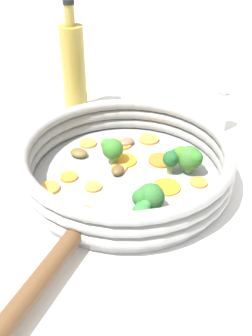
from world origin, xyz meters
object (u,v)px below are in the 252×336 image
carrot_slice_10 (49,188)px  broccoli_floret_4 (149,197)px  broccoli_floret_3 (112,149)px  salt_shaker (220,107)px  carrot_slice_0 (119,168)px  skillet (126,178)px  carrot_slice_2 (122,161)px  carrot_slice_8 (167,187)px  broccoli_floret_1 (172,158)px  broccoli_floret_0 (189,158)px  mushroom_piece_1 (126,142)px  carrot_slice_1 (69,175)px  broccoli_floret_2 (142,212)px  carrot_slice_3 (88,143)px  carrot_slice_11 (149,139)px  mushroom_piece_2 (79,153)px  carrot_slice_7 (93,187)px  carrot_slice_5 (199,183)px  oil_bottle (74,68)px  mushroom_piece_0 (118,170)px  carrot_slice_4 (161,160)px  carrot_slice_6 (123,144)px  carrot_slice_9 (82,215)px

carrot_slice_10 → broccoli_floret_4: size_ratio=0.66×
broccoli_floret_3 → salt_shaker: 0.27m
carrot_slice_0 → broccoli_floret_3: broccoli_floret_3 is taller
skillet → carrot_slice_2: 0.04m
carrot_slice_8 → broccoli_floret_1: 0.06m
carrot_slice_0 → broccoli_floret_0: size_ratio=0.55×
mushroom_piece_1 → carrot_slice_1: bearing=-138.5°
broccoli_floret_2 → broccoli_floret_4: (0.01, 0.03, 0.00)m
carrot_slice_3 → carrot_slice_11: (0.12, 0.00, 0.00)m
skillet → carrot_slice_0: bearing=118.5°
carrot_slice_0 → salt_shaker: bearing=34.2°
carrot_slice_1 → broccoli_floret_2: (0.11, -0.14, 0.03)m
carrot_slice_0 → mushroom_piece_2: bearing=146.3°
carrot_slice_7 → broccoli_floret_3: (0.04, 0.07, 0.03)m
carrot_slice_7 → carrot_slice_2: bearing=54.3°
broccoli_floret_0 → broccoli_floret_1: 0.03m
carrot_slice_0 → carrot_slice_11: same height
carrot_slice_1 → carrot_slice_5: same height
carrot_slice_1 → salt_shaker: size_ratio=0.28×
oil_bottle → skillet: bearing=-72.7°
broccoli_floret_3 → mushroom_piece_1: bearing=62.4°
broccoli_floret_1 → skillet: bearing=-178.1°
broccoli_floret_0 → mushroom_piece_0: size_ratio=1.77×
carrot_slice_0 → broccoli_floret_4: broccoli_floret_4 is taller
carrot_slice_4 → carrot_slice_0: bearing=-166.8°
carrot_slice_3 → broccoli_floret_3: size_ratio=0.68×
broccoli_floret_0 → broccoli_floret_4: size_ratio=0.94×
carrot_slice_3 → carrot_slice_11: bearing=2.3°
carrot_slice_0 → carrot_slice_7: bearing=-132.7°
carrot_slice_5 → carrot_slice_6: carrot_slice_6 is taller
carrot_slice_5 → carrot_slice_10: carrot_slice_10 is taller
oil_bottle → carrot_slice_7: bearing=-84.1°
carrot_slice_6 → carrot_slice_10: carrot_slice_10 is taller
carrot_slice_9 → broccoli_floret_4: broccoli_floret_4 is taller
skillet → salt_shaker: size_ratio=3.18×
broccoli_floret_4 → carrot_slice_4: bearing=73.2°
carrot_slice_8 → broccoli_floret_0: (0.05, 0.04, 0.03)m
broccoli_floret_1 → oil_bottle: size_ratio=0.18×
mushroom_piece_2 → oil_bottle: 0.24m
broccoli_floret_4 → mushroom_piece_2: (-0.11, 0.17, -0.03)m
skillet → carrot_slice_5: bearing=-16.2°
carrot_slice_10 → broccoli_floret_4: bearing=-25.1°
broccoli_floret_0 → broccoli_floret_2: 0.17m
carrot_slice_2 → carrot_slice_4: same height
broccoli_floret_1 → mushroom_piece_1: bearing=125.5°
salt_shaker → broccoli_floret_0: bearing=-120.9°
broccoli_floret_2 → broccoli_floret_4: 0.03m
carrot_slice_0 → broccoli_floret_2: 0.16m
broccoli_floret_1 → broccoli_floret_3: bearing=159.1°
skillet → carrot_slice_8: bearing=-33.6°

